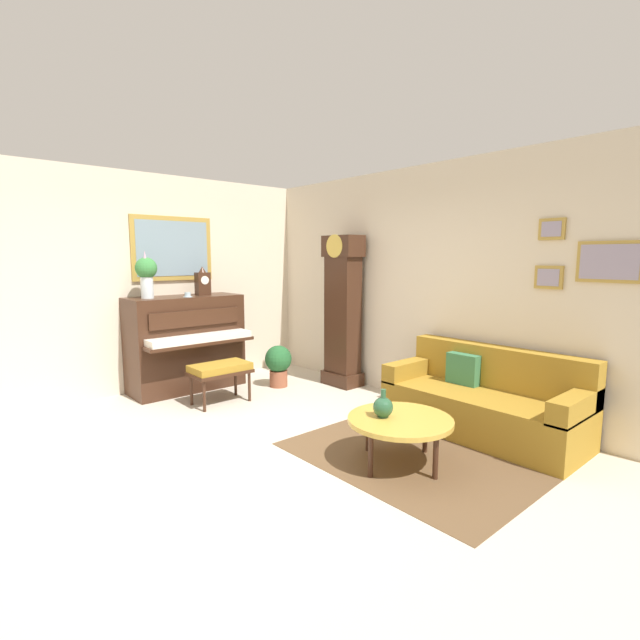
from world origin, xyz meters
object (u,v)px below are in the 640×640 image
Objects in this scene: piano_bench at (220,370)px; teacup at (188,295)px; coffee_table at (400,421)px; couch at (484,402)px; green_jug at (383,407)px; grandfather_clock at (343,315)px; potted_plant at (278,363)px; piano at (186,343)px; flower_vase at (146,273)px; mantel_clock at (203,282)px.

piano_bench is 6.03× the size of teacup.
couch is at bearing 85.71° from coffee_table.
coffee_table is at bearing 40.54° from green_jug.
coffee_table is (2.10, -1.35, -0.59)m from grandfather_clock.
teacup reaches higher than potted_plant.
piano is 6.00× the size of green_jug.
green_jug is at bearing 5.12° from piano_bench.
piano is 2.48× the size of flower_vase.
coffee_table is 1.57× the size of potted_plant.
couch is 1.20m from coffee_table.
teacup reaches higher than piano.
mantel_clock is 1.58× the size of green_jug.
grandfather_clock is 5.34× the size of mantel_clock.
couch reaches higher than piano_bench.
grandfather_clock reaches higher than flower_vase.
piano_bench is 1.09m from teacup.
flower_vase is (-0.00, -0.74, 0.14)m from mantel_clock.
green_jug reaches higher than potted_plant.
grandfather_clock is 1.91m from mantel_clock.
piano_bench is 2.37m from green_jug.
teacup reaches higher than green_jug.
flower_vase is at bearing -115.39° from potted_plant.
piano is 2.10m from grandfather_clock.
potted_plant is at bearing -168.46° from couch.
teacup is at bearing -118.42° from potted_plant.
piano is 3.20m from green_jug.
flower_vase is 2.42× the size of green_jug.
mantel_clock reaches higher than coffee_table.
piano reaches higher than potted_plant.
piano_bench is 2.49m from coffee_table.
coffee_table is 3.67× the size of green_jug.
flower_vase is 2.03m from potted_plant.
piano_bench is 1.84× the size of mantel_clock.
grandfather_clock is 2.03m from teacup.
flower_vase reaches higher than teacup.
potted_plant is at bearing 61.58° from teacup.
piano is 3.73m from couch.
flower_vase is at bearing -89.74° from piano.
potted_plant is (-0.13, 0.95, -0.08)m from piano_bench.
teacup reaches higher than coffee_table.
teacup is at bearing -174.97° from green_jug.
grandfather_clock reaches higher than piano_bench.
mantel_clock is 0.66× the size of flower_vase.
coffee_table is 3.29m from teacup.
flower_vase reaches higher than piano_bench.
piano is 3.32m from coffee_table.
couch reaches higher than green_jug.
grandfather_clock is 2.29m from couch.
flower_vase reaches higher than mantel_clock.
mantel_clock is at bearing 179.59° from green_jug.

